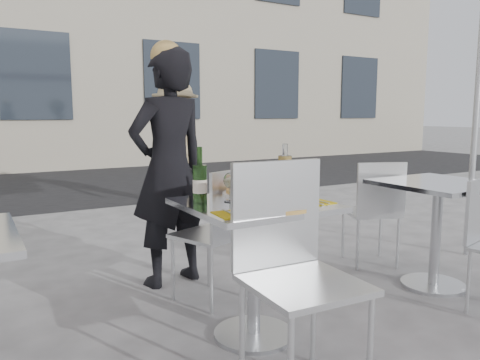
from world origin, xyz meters
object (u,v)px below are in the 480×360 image
chair_near (291,256)px  wineglass_red_a (256,181)px  wineglass_white_b (252,181)px  side_table_right (437,212)px  chair_far (220,225)px  carafe (285,173)px  napkin_left (235,214)px  napkin_right (313,202)px  salad_plate (253,192)px  wine_bottle (200,182)px  pizza_far (252,192)px  wineglass_red_b (258,178)px  wineglass_white_a (230,182)px  woman_diner (169,169)px  pedestrian_b (176,143)px  side_chair_rfar (375,205)px  main_table (254,241)px  sugar_shaker (284,188)px  pizza_near (278,206)px

chair_near → wineglass_red_a: bearing=78.6°
wineglass_white_b → side_table_right: bearing=-1.5°
chair_far → carafe: 0.55m
napkin_left → napkin_right: same height
chair_near → wineglass_red_a: (0.12, 0.49, 0.27)m
wineglass_white_b → napkin_left: (-0.24, -0.25, -0.11)m
napkin_left → carafe: bearing=38.7°
salad_plate → wine_bottle: bearing=176.5°
pizza_far → wineglass_red_b: size_ratio=2.17×
chair_far → wine_bottle: bearing=29.8°
napkin_right → wineglass_white_b: bearing=140.2°
chair_far → napkin_left: (-0.29, -0.71, 0.24)m
wineglass_white_a → wineglass_red_b: size_ratio=1.00×
woman_diner → pedestrian_b: bearing=-124.4°
chair_near → side_chair_rfar: 1.84m
wineglass_white_a → pizza_far: bearing=32.3°
salad_plate → wine_bottle: 0.32m
wine_bottle → chair_near: bearing=-74.4°
wineglass_red_a → salad_plate: bearing=68.5°
wineglass_red_a → side_chair_rfar: bearing=19.3°
main_table → sugar_shaker: (0.22, 0.04, 0.26)m
wineglass_red_a → wineglass_red_b: 0.10m
pizza_far → wineglass_white_a: 0.28m
pedestrian_b → chair_far: bearing=-7.5°
side_table_right → napkin_left: (-1.74, -0.21, 0.21)m
chair_far → side_chair_rfar: chair_far is taller
side_table_right → pizza_near: size_ratio=2.16×
side_chair_rfar → wineglass_white_a: bearing=39.2°
sugar_shaker → wineglass_red_b: bearing=152.3°
pizza_near → wineglass_white_a: wineglass_white_a is taller
pizza_far → salad_plate: (-0.06, -0.12, 0.02)m
side_chair_rfar → wineglass_red_b: wineglass_red_b is taller
side_chair_rfar → salad_plate: 1.49m
side_chair_rfar → sugar_shaker: sugar_shaker is taller
wineglass_white_b → chair_near: bearing=-101.8°
chair_near → wineglass_red_b: 0.65m
chair_near → wine_bottle: 0.66m
chair_far → woman_diner: woman_diner is taller
chair_far → wineglass_red_b: 0.53m
main_table → wine_bottle: (-0.26, 0.12, 0.32)m
side_chair_rfar → napkin_left: size_ratio=4.23×
main_table → side_table_right: size_ratio=1.00×
chair_far → wine_bottle: (-0.32, -0.38, 0.35)m
pizza_far → chair_far: bearing=101.5°
side_table_right → wineglass_red_b: 1.45m
chair_near → wineglass_white_b: (0.10, 0.50, 0.27)m
pizza_near → wineglass_red_a: 0.25m
main_table → wine_bottle: wine_bottle is taller
chair_far → wine_bottle: 0.61m
wineglass_red_a → wineglass_white_b: bearing=156.2°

